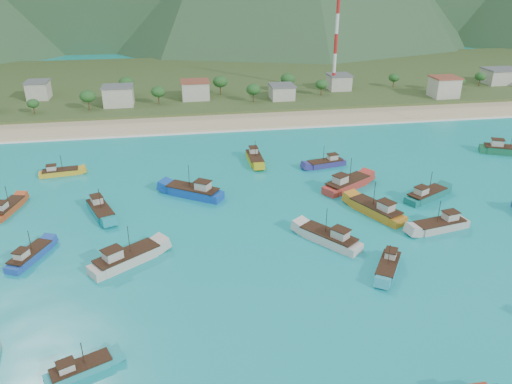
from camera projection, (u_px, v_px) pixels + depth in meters
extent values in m
plane|color=#0D9495|center=(278.00, 248.00, 88.89)|extent=(600.00, 600.00, 0.00)
cube|color=beige|center=(227.00, 122.00, 159.68)|extent=(400.00, 18.00, 1.20)
cube|color=#385123|center=(211.00, 82.00, 214.34)|extent=(400.00, 110.00, 2.40)
cube|color=white|center=(231.00, 131.00, 151.17)|extent=(400.00, 2.50, 0.08)
cube|color=beige|center=(39.00, 90.00, 179.48)|extent=(7.36, 8.04, 5.96)
cube|color=beige|center=(119.00, 96.00, 170.59)|extent=(9.84, 7.64, 6.43)
cube|color=beige|center=(195.00, 90.00, 179.04)|extent=(9.58, 7.99, 6.19)
cube|color=beige|center=(282.00, 92.00, 179.44)|extent=(8.15, 8.22, 4.73)
cube|color=beige|center=(339.00, 83.00, 192.64)|extent=(8.08, 7.79, 5.44)
cube|color=beige|center=(444.00, 87.00, 181.80)|extent=(9.07, 8.06, 6.90)
cube|color=beige|center=(500.00, 77.00, 202.55)|extent=(13.02, 9.32, 5.58)
cylinder|color=red|center=(333.00, 82.00, 190.18)|extent=(1.20, 1.20, 7.04)
cylinder|color=white|center=(335.00, 63.00, 187.24)|extent=(1.20, 1.20, 7.04)
cylinder|color=red|center=(336.00, 44.00, 184.30)|extent=(1.20, 1.20, 7.04)
cylinder|color=white|center=(337.00, 24.00, 181.36)|extent=(1.20, 1.20, 7.04)
cylinder|color=red|center=(338.00, 3.00, 178.42)|extent=(1.20, 1.20, 7.04)
cube|color=#BE4820|center=(8.00, 209.00, 102.02)|extent=(5.17, 10.24, 1.79)
cube|color=beige|center=(2.00, 206.00, 99.52)|extent=(2.28, 2.60, 1.45)
cylinder|color=#382114|center=(7.00, 195.00, 101.31)|extent=(0.12, 0.12, 4.02)
cube|color=gold|center=(61.00, 173.00, 119.63)|extent=(9.41, 3.89, 1.66)
cube|color=beige|center=(52.00, 168.00, 118.50)|extent=(2.28, 1.93, 1.35)
cylinder|color=#382114|center=(61.00, 162.00, 118.64)|extent=(0.12, 0.12, 3.73)
cube|color=#17643F|center=(506.00, 151.00, 132.76)|extent=(12.93, 8.66, 2.28)
cube|color=beige|center=(497.00, 143.00, 132.52)|extent=(3.55, 3.29, 1.85)
cylinder|color=#382114|center=(512.00, 138.00, 131.04)|extent=(0.12, 0.12, 5.13)
cube|color=#1246AA|center=(193.00, 193.00, 108.61)|extent=(12.85, 10.35, 2.35)
cube|color=beige|center=(203.00, 186.00, 106.73)|extent=(3.75, 3.60, 1.91)
cylinder|color=#382114|center=(189.00, 176.00, 107.29)|extent=(0.12, 0.12, 5.28)
cube|color=teal|center=(101.00, 212.00, 100.68)|extent=(6.94, 11.18, 1.96)
cube|color=beige|center=(97.00, 200.00, 101.65)|extent=(2.74, 3.00, 1.59)
cylinder|color=#382114|center=(100.00, 199.00, 98.88)|extent=(0.12, 0.12, 4.40)
cube|color=teal|center=(388.00, 268.00, 82.37)|extent=(7.47, 9.42, 1.71)
cube|color=beige|center=(391.00, 254.00, 83.33)|extent=(2.61, 2.74, 1.39)
cylinder|color=#382114|center=(389.00, 255.00, 80.76)|extent=(0.12, 0.12, 3.85)
cube|color=#1F48A7|center=(31.00, 257.00, 85.54)|extent=(6.49, 9.89, 1.74)
cube|color=beige|center=(21.00, 255.00, 83.15)|extent=(2.49, 2.70, 1.41)
cylinder|color=#382114|center=(30.00, 241.00, 84.83)|extent=(0.12, 0.12, 3.92)
cube|color=beige|center=(328.00, 239.00, 90.56)|extent=(10.08, 11.67, 2.18)
cube|color=beige|center=(340.00, 234.00, 88.21)|extent=(3.40, 3.50, 1.77)
cylinder|color=#382114|center=(326.00, 221.00, 89.50)|extent=(0.12, 0.12, 4.90)
cube|color=#BBB2AA|center=(439.00, 227.00, 94.97)|extent=(11.60, 5.34, 2.03)
cube|color=beige|center=(450.00, 216.00, 94.92)|extent=(2.88, 2.49, 1.65)
cylinder|color=#382114|center=(439.00, 212.00, 93.39)|extent=(0.12, 0.12, 4.57)
cube|color=teal|center=(82.00, 370.00, 61.85)|extent=(8.49, 5.48, 1.49)
cube|color=beige|center=(66.00, 367.00, 60.46)|extent=(2.31, 2.12, 1.21)
cylinder|color=#382114|center=(83.00, 353.00, 61.07)|extent=(0.12, 0.12, 3.35)
cube|color=#B7332A|center=(347.00, 185.00, 112.44)|extent=(12.74, 9.79, 2.30)
cube|color=beige|center=(340.00, 180.00, 110.03)|extent=(3.66, 3.48, 1.87)
cylinder|color=#382114|center=(351.00, 169.00, 111.31)|extent=(0.12, 0.12, 5.18)
cube|color=#B7A714|center=(255.00, 160.00, 127.45)|extent=(3.24, 10.69, 1.94)
cube|color=beige|center=(253.00, 150.00, 128.67)|extent=(1.97, 2.44, 1.57)
cylinder|color=#382114|center=(255.00, 149.00, 125.59)|extent=(0.12, 0.12, 4.36)
cube|color=navy|center=(325.00, 164.00, 124.65)|extent=(10.28, 4.85, 1.80)
cube|color=beige|center=(333.00, 157.00, 124.63)|extent=(2.57, 2.23, 1.46)
cylinder|color=#382114|center=(324.00, 154.00, 123.24)|extent=(0.12, 0.12, 4.05)
cube|color=#146B66|center=(427.00, 196.00, 107.44)|extent=(11.34, 7.99, 2.01)
cube|color=beige|center=(421.00, 191.00, 105.45)|extent=(3.17, 2.96, 1.64)
cylinder|color=#382114|center=(431.00, 181.00, 106.42)|extent=(0.12, 0.12, 4.53)
cube|color=beige|center=(127.00, 260.00, 84.21)|extent=(12.25, 10.09, 2.25)
cube|color=beige|center=(113.00, 255.00, 81.74)|extent=(3.61, 3.47, 1.83)
cylinder|color=#382114|center=(129.00, 239.00, 83.13)|extent=(0.12, 0.12, 5.07)
cube|color=orange|center=(375.00, 211.00, 100.69)|extent=(8.77, 12.82, 2.27)
cube|color=beige|center=(386.00, 206.00, 97.95)|extent=(3.29, 3.55, 1.84)
cylinder|color=#382114|center=(374.00, 193.00, 99.68)|extent=(0.12, 0.12, 5.10)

